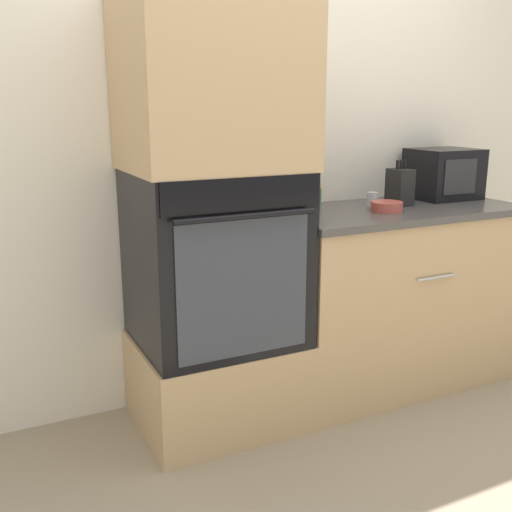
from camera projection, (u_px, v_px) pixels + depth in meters
name	position (u px, v px, depth m)	size (l,w,h in m)	color
ground_plane	(317.00, 432.00, 2.70)	(12.00, 12.00, 0.00)	gray
wall_back	(255.00, 142.00, 2.93)	(8.00, 0.05, 2.50)	silver
oven_cabinet_base	(217.00, 380.00, 2.75)	(0.71, 0.60, 0.40)	tan
wall_oven	(215.00, 257.00, 2.61)	(0.69, 0.64, 0.76)	black
oven_cabinet_upper	(212.00, 80.00, 2.43)	(0.71, 0.60, 0.72)	tan
counter_unit	(391.00, 295.00, 3.11)	(1.27, 0.63, 0.93)	tan
microwave	(444.00, 174.00, 3.24)	(0.35, 0.29, 0.27)	black
knife_block	(400.00, 187.00, 3.03)	(0.09, 0.13, 0.23)	black
bowl	(387.00, 206.00, 2.87)	(0.15, 0.15, 0.05)	#B24C42
condiment_jar_near	(373.00, 199.00, 3.02)	(0.06, 0.06, 0.07)	silver
condiment_jar_mid	(317.00, 195.00, 3.02)	(0.05, 0.05, 0.11)	#427047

